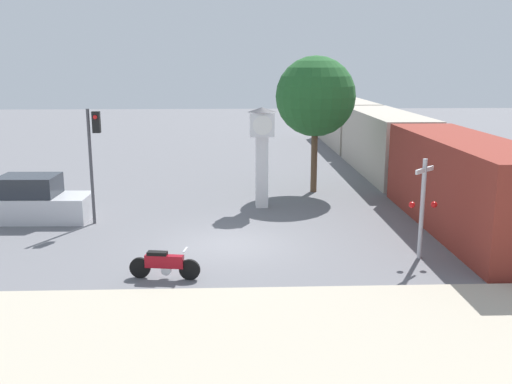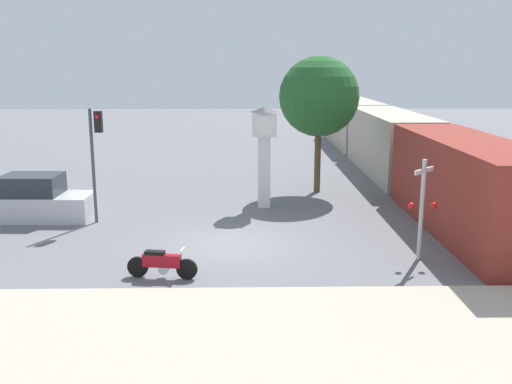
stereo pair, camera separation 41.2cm
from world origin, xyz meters
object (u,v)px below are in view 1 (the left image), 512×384
(motorcycle, at_px, (164,264))
(traffic_light, at_px, (94,146))
(clock_tower, at_px, (262,141))
(street_tree, at_px, (315,97))
(freight_train, at_px, (385,143))
(railroad_crossing_signal, at_px, (423,204))
(parked_car, at_px, (34,202))

(motorcycle, xyz_separation_m, traffic_light, (-3.26, 5.98, 2.59))
(clock_tower, relative_size, street_tree, 0.67)
(freight_train, bearing_deg, motorcycle, -123.40)
(motorcycle, relative_size, traffic_light, 0.47)
(clock_tower, bearing_deg, street_tree, 47.37)
(traffic_light, bearing_deg, railroad_crossing_signal, -21.95)
(clock_tower, relative_size, parked_car, 1.01)
(railroad_crossing_signal, distance_m, street_tree, 10.33)
(motorcycle, xyz_separation_m, freight_train, (10.54, 15.98, 1.26))
(motorcycle, height_order, clock_tower, clock_tower)
(clock_tower, distance_m, parked_car, 9.48)
(street_tree, relative_size, parked_car, 1.51)
(clock_tower, xyz_separation_m, parked_car, (-9.06, -1.81, -2.10))
(clock_tower, distance_m, freight_train, 10.65)
(motorcycle, relative_size, street_tree, 0.32)
(freight_train, height_order, parked_car, freight_train)
(freight_train, distance_m, traffic_light, 17.10)
(street_tree, bearing_deg, traffic_light, -150.17)
(motorcycle, height_order, street_tree, street_tree)
(motorcycle, bearing_deg, freight_train, 65.06)
(motorcycle, bearing_deg, railroad_crossing_signal, 19.07)
(clock_tower, distance_m, railroad_crossing_signal, 8.38)
(railroad_crossing_signal, bearing_deg, street_tree, 101.82)
(motorcycle, distance_m, railroad_crossing_signal, 8.15)
(clock_tower, bearing_deg, parked_car, -168.69)
(street_tree, bearing_deg, freight_train, 45.60)
(motorcycle, distance_m, clock_tower, 9.25)
(freight_train, xyz_separation_m, parked_car, (-16.38, -9.46, -0.95))
(railroad_crossing_signal, bearing_deg, clock_tower, 124.38)
(motorcycle, distance_m, freight_train, 19.19)
(railroad_crossing_signal, relative_size, parked_car, 0.75)
(freight_train, distance_m, parked_car, 18.94)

